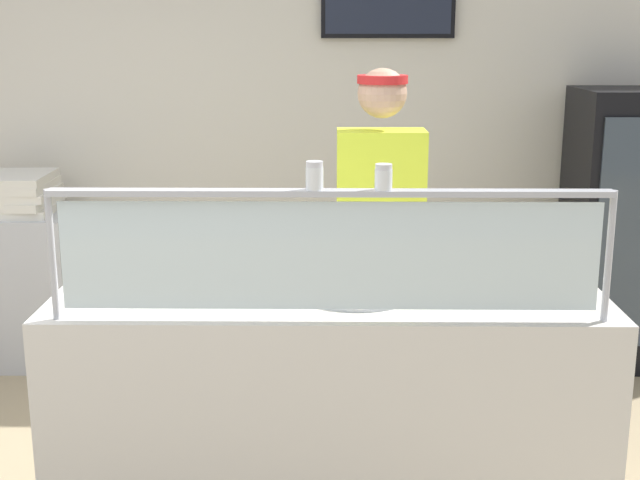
{
  "coord_description": "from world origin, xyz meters",
  "views": [
    {
      "loc": [
        1.03,
        -2.71,
        1.91
      ],
      "look_at": [
        1.0,
        0.37,
        1.15
      ],
      "focal_mm": 48.03,
      "sensor_mm": 36.0,
      "label": 1
    }
  ],
  "objects_px": {
    "pizza_server": "(364,286)",
    "parmesan_shaker": "(315,177)",
    "worker_figure": "(381,243)",
    "pizza_box_stack": "(11,193)",
    "pizza_tray": "(357,291)",
    "drink_fridge": "(627,228)",
    "pepper_flake_shaker": "(384,179)"
  },
  "relations": [
    {
      "from": "parmesan_shaker",
      "to": "pizza_box_stack",
      "type": "height_order",
      "value": "parmesan_shaker"
    },
    {
      "from": "pizza_tray",
      "to": "parmesan_shaker",
      "type": "relative_size",
      "value": 4.49
    },
    {
      "from": "pizza_server",
      "to": "worker_figure",
      "type": "distance_m",
      "value": 0.61
    },
    {
      "from": "pizza_server",
      "to": "parmesan_shaker",
      "type": "xyz_separation_m",
      "value": [
        -0.18,
        -0.27,
        0.45
      ]
    },
    {
      "from": "pepper_flake_shaker",
      "to": "drink_fridge",
      "type": "distance_m",
      "value": 2.66
    },
    {
      "from": "pizza_tray",
      "to": "drink_fridge",
      "type": "height_order",
      "value": "drink_fridge"
    },
    {
      "from": "parmesan_shaker",
      "to": "drink_fridge",
      "type": "xyz_separation_m",
      "value": [
        1.77,
        2.07,
        -0.64
      ]
    },
    {
      "from": "worker_figure",
      "to": "pizza_box_stack",
      "type": "relative_size",
      "value": 3.45
    },
    {
      "from": "parmesan_shaker",
      "to": "worker_figure",
      "type": "xyz_separation_m",
      "value": [
        0.28,
        0.87,
        -0.44
      ]
    },
    {
      "from": "worker_figure",
      "to": "pizza_box_stack",
      "type": "bearing_deg",
      "value": 150.68
    },
    {
      "from": "pizza_server",
      "to": "parmesan_shaker",
      "type": "distance_m",
      "value": 0.56
    },
    {
      "from": "parmesan_shaker",
      "to": "pizza_box_stack",
      "type": "bearing_deg",
      "value": 131.31
    },
    {
      "from": "parmesan_shaker",
      "to": "pizza_tray",
      "type": "bearing_deg",
      "value": 62.04
    },
    {
      "from": "drink_fridge",
      "to": "worker_figure",
      "type": "bearing_deg",
      "value": -141.32
    },
    {
      "from": "pepper_flake_shaker",
      "to": "worker_figure",
      "type": "xyz_separation_m",
      "value": [
        0.05,
        0.87,
        -0.43
      ]
    },
    {
      "from": "pizza_server",
      "to": "parmesan_shaker",
      "type": "relative_size",
      "value": 2.96
    },
    {
      "from": "pizza_tray",
      "to": "drink_fridge",
      "type": "distance_m",
      "value": 2.41
    },
    {
      "from": "pizza_tray",
      "to": "drink_fridge",
      "type": "xyz_separation_m",
      "value": [
        1.62,
        1.78,
        -0.17
      ]
    },
    {
      "from": "pepper_flake_shaker",
      "to": "pizza_box_stack",
      "type": "height_order",
      "value": "pepper_flake_shaker"
    },
    {
      "from": "pizza_server",
      "to": "pizza_tray",
      "type": "bearing_deg",
      "value": 129.31
    },
    {
      "from": "pepper_flake_shaker",
      "to": "parmesan_shaker",
      "type": "bearing_deg",
      "value": 180.0
    },
    {
      "from": "pizza_server",
      "to": "drink_fridge",
      "type": "relative_size",
      "value": 0.18
    },
    {
      "from": "pizza_tray",
      "to": "pizza_server",
      "type": "distance_m",
      "value": 0.04
    },
    {
      "from": "pizza_server",
      "to": "pepper_flake_shaker",
      "type": "relative_size",
      "value": 3.25
    },
    {
      "from": "worker_figure",
      "to": "pizza_box_stack",
      "type": "distance_m",
      "value": 2.36
    },
    {
      "from": "pizza_server",
      "to": "worker_figure",
      "type": "bearing_deg",
      "value": 69.52
    },
    {
      "from": "pizza_tray",
      "to": "parmesan_shaker",
      "type": "distance_m",
      "value": 0.58
    },
    {
      "from": "pepper_flake_shaker",
      "to": "worker_figure",
      "type": "distance_m",
      "value": 0.97
    },
    {
      "from": "pizza_box_stack",
      "to": "pizza_server",
      "type": "bearing_deg",
      "value": -41.93
    },
    {
      "from": "parmesan_shaker",
      "to": "worker_figure",
      "type": "relative_size",
      "value": 0.05
    },
    {
      "from": "parmesan_shaker",
      "to": "drink_fridge",
      "type": "height_order",
      "value": "drink_fridge"
    },
    {
      "from": "pepper_flake_shaker",
      "to": "drink_fridge",
      "type": "height_order",
      "value": "drink_fridge"
    }
  ]
}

